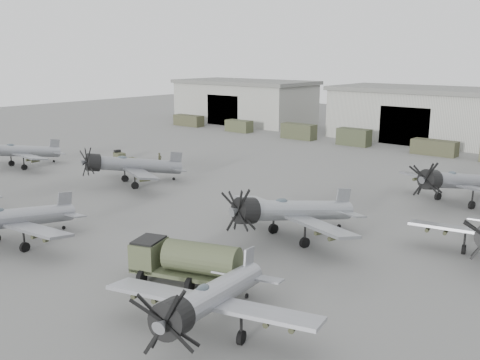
# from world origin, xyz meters

# --- Properties ---
(ground) EXTENTS (220.00, 220.00, 0.00)m
(ground) POSITION_xyz_m (0.00, 0.00, 0.00)
(ground) COLOR #5C5D5A
(ground) RESTS_ON ground
(hangar_left) EXTENTS (29.00, 14.80, 8.70)m
(hangar_left) POSITION_xyz_m (-38.00, 61.96, 4.37)
(hangar_left) COLOR #ABACA0
(hangar_left) RESTS_ON ground
(hangar_center) EXTENTS (29.00, 14.80, 8.70)m
(hangar_center) POSITION_xyz_m (0.00, 61.96, 4.37)
(hangar_center) COLOR #ABACA0
(hangar_center) RESTS_ON ground
(support_truck_0) EXTENTS (6.63, 2.20, 2.14)m
(support_truck_0) POSITION_xyz_m (-42.56, 50.00, 1.07)
(support_truck_0) COLOR #3B3C27
(support_truck_0) RESTS_ON ground
(support_truck_1) EXTENTS (5.14, 2.20, 2.13)m
(support_truck_1) POSITION_xyz_m (-29.41, 50.00, 1.06)
(support_truck_1) COLOR #3E422B
(support_truck_1) RESTS_ON ground
(support_truck_2) EXTENTS (6.01, 2.20, 2.56)m
(support_truck_2) POSITION_xyz_m (-16.23, 50.00, 1.28)
(support_truck_2) COLOR #393D28
(support_truck_2) RESTS_ON ground
(support_truck_3) EXTENTS (5.18, 2.20, 2.63)m
(support_truck_3) POSITION_xyz_m (-5.88, 50.00, 1.32)
(support_truck_3) COLOR #363B27
(support_truck_3) RESTS_ON ground
(support_truck_4) EXTENTS (6.28, 2.20, 2.12)m
(support_truck_4) POSITION_xyz_m (6.84, 50.00, 1.06)
(support_truck_4) COLOR #393A26
(support_truck_4) RESTS_ON ground
(aircraft_near_1) EXTENTS (11.91, 10.72, 4.73)m
(aircraft_near_1) POSITION_xyz_m (-3.40, -7.39, 2.15)
(aircraft_near_1) COLOR #919399
(aircraft_near_1) RESTS_ON ground
(aircraft_near_2) EXTENTS (11.56, 10.41, 4.61)m
(aircraft_near_2) POSITION_xyz_m (16.83, -7.28, 2.10)
(aircraft_near_2) COLOR #9B9DA3
(aircraft_near_2) RESTS_ON ground
(aircraft_mid_0) EXTENTS (11.76, 10.58, 4.70)m
(aircraft_mid_0) POSITION_xyz_m (-30.04, 7.34, 2.14)
(aircraft_mid_0) COLOR gray
(aircraft_mid_0) RESTS_ON ground
(aircraft_mid_1) EXTENTS (12.20, 11.03, 4.95)m
(aircraft_mid_1) POSITION_xyz_m (-11.99, 10.61, 2.25)
(aircraft_mid_1) COLOR gray
(aircraft_mid_1) RESTS_ON ground
(aircraft_mid_2) EXTENTS (12.82, 11.54, 5.12)m
(aircraft_mid_2) POSITION_xyz_m (11.50, 7.15, 2.33)
(aircraft_mid_2) COLOR #909498
(aircraft_mid_2) RESTS_ON ground
(aircraft_far_1) EXTENTS (12.33, 11.10, 4.94)m
(aircraft_far_1) POSITION_xyz_m (17.82, 25.65, 2.25)
(aircraft_far_1) COLOR gray
(aircraft_far_1) RESTS_ON ground
(fuel_tanker) EXTENTS (7.54, 4.89, 2.77)m
(fuel_tanker) POSITION_xyz_m (11.29, -3.35, 1.59)
(fuel_tanker) COLOR #424A30
(fuel_tanker) RESTS_ON ground
(tug_trailer) EXTENTS (6.43, 2.42, 1.27)m
(tug_trailer) POSITION_xyz_m (-23.37, 18.90, 0.48)
(tug_trailer) COLOR #3C3F29
(tug_trailer) RESTS_ON ground
(ground_crew) EXTENTS (0.41, 0.61, 1.66)m
(ground_crew) POSITION_xyz_m (-17.38, 19.93, 0.83)
(ground_crew) COLOR #383925
(ground_crew) RESTS_ON ground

